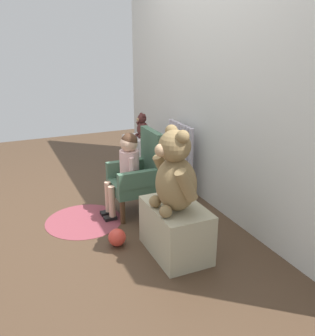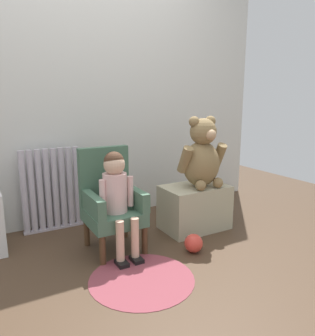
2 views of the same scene
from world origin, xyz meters
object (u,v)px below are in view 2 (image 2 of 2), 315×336
object	(u,v)px
radiator	(52,190)
child_figure	(117,188)
low_bench	(195,207)
child_armchair	(111,202)
floor_rug	(142,279)
toy_ball	(194,243)
large_teddy_bear	(202,156)

from	to	relation	value
radiator	child_figure	xyz separation A→B (m)	(0.31, -0.68, 0.14)
low_bench	child_armchair	bearing A→B (deg)	178.91
radiator	floor_rug	world-z (taller)	radiator
low_bench	floor_rug	bearing A→B (deg)	-146.59
radiator	low_bench	xyz separation A→B (m)	(1.06, -0.58, -0.16)
child_figure	toy_ball	xyz separation A→B (m)	(0.48, -0.26, -0.42)
radiator	child_figure	distance (m)	0.76
floor_rug	low_bench	bearing A→B (deg)	33.41
low_bench	toy_ball	bearing A→B (deg)	-126.55
child_figure	large_teddy_bear	size ratio (longest dim) A/B	1.27
radiator	child_armchair	xyz separation A→B (m)	(0.31, -0.56, 0.01)
child_armchair	low_bench	xyz separation A→B (m)	(0.75, -0.01, -0.17)
low_bench	floor_rug	world-z (taller)	low_bench
low_bench	child_figure	bearing A→B (deg)	-172.27
child_armchair	large_teddy_bear	distance (m)	0.84
child_armchair	child_figure	bearing A→B (deg)	-90.00
child_figure	large_teddy_bear	distance (m)	0.81
radiator	large_teddy_bear	distance (m)	1.29
low_bench	large_teddy_bear	xyz separation A→B (m)	(0.04, -0.03, 0.45)
radiator	child_armchair	size ratio (longest dim) A/B	0.94
floor_rug	radiator	bearing A→B (deg)	105.16
child_armchair	floor_rug	world-z (taller)	child_armchair
child_figure	floor_rug	distance (m)	0.63
child_armchair	floor_rug	distance (m)	0.63
floor_rug	large_teddy_bear	bearing A→B (deg)	30.49
floor_rug	toy_ball	size ratio (longest dim) A/B	4.85
low_bench	large_teddy_bear	world-z (taller)	large_teddy_bear
radiator	low_bench	size ratio (longest dim) A/B	1.27
low_bench	toy_ball	world-z (taller)	low_bench
child_armchair	toy_ball	bearing A→B (deg)	-38.12
child_figure	large_teddy_bear	bearing A→B (deg)	5.09
child_armchair	radiator	bearing A→B (deg)	118.75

